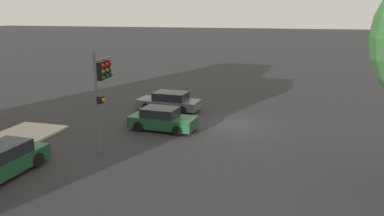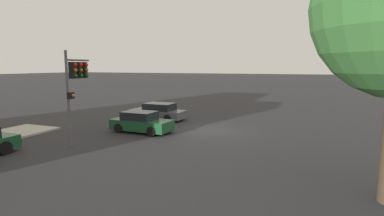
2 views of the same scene
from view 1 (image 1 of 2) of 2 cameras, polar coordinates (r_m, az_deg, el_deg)
The scene contains 4 objects.
ground_plane at distance 23.90m, azimuth 6.81°, elevation -2.64°, with size 300.00×300.00×0.00m, color #28282B.
traffic_signal at distance 19.41m, azimuth -13.50°, elevation 4.34°, with size 0.71×2.11×5.16m.
crossing_car_0 at distance 27.34m, azimuth -3.49°, elevation 0.98°, with size 4.60×2.13×1.35m.
crossing_car_1 at distance 22.78m, azimuth -4.57°, elevation -1.75°, with size 4.10×1.98×1.36m.
Camera 1 is at (-3.44, 22.61, 6.96)m, focal length 35.00 mm.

